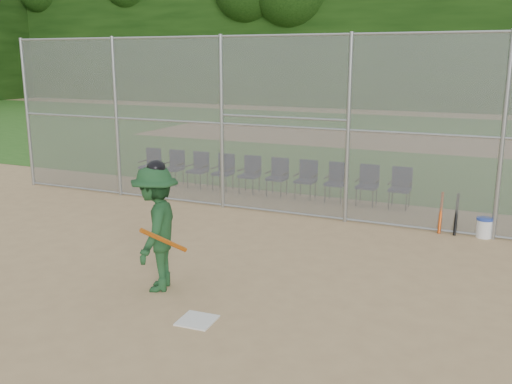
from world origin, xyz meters
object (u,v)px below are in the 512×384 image
at_px(chair_0, 150,166).
at_px(home_plate, 197,320).
at_px(batter_at_plate, 156,228).
at_px(water_cooler, 484,227).

bearing_deg(chair_0, home_plate, -51.53).
distance_m(batter_at_plate, chair_0, 7.88).
bearing_deg(batter_at_plate, home_plate, -33.67).
height_order(batter_at_plate, chair_0, batter_at_plate).
bearing_deg(chair_0, batter_at_plate, -54.52).
bearing_deg(water_cooler, home_plate, -120.85).
bearing_deg(water_cooler, batter_at_plate, -132.61).
relative_size(home_plate, water_cooler, 1.18).
bearing_deg(home_plate, batter_at_plate, 146.33).
bearing_deg(home_plate, chair_0, 128.47).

